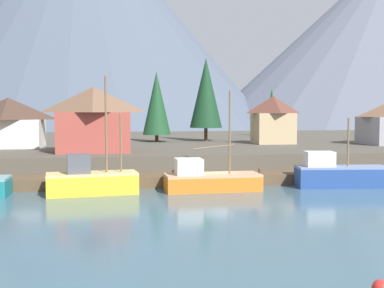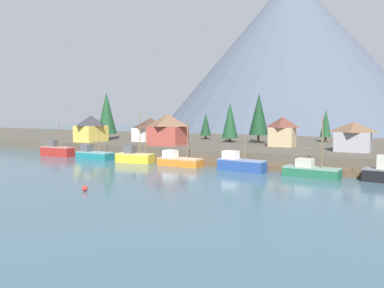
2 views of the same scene
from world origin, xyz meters
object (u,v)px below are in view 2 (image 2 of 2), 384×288
at_px(house_tan, 282,131).
at_px(conifer_mid_left, 326,123).
at_px(fishing_boat_green, 311,170).
at_px(conifer_near_right, 206,124).
at_px(channel_buoy, 85,188).
at_px(fishing_boat_orange, 179,161).
at_px(conifer_near_left, 259,114).
at_px(fishing_boat_blue, 240,164).
at_px(conifer_mid_right, 230,120).
at_px(fishing_boat_red, 57,150).
at_px(house_grey, 353,136).
at_px(conifer_back_left, 107,113).
at_px(house_red, 168,129).
at_px(house_white, 151,129).
at_px(fishing_boat_yellow, 134,157).
at_px(fishing_boat_teal, 94,155).
at_px(house_yellow, 91,128).

relative_size(house_tan, conifer_mid_left, 0.79).
bearing_deg(fishing_boat_green, conifer_near_right, 140.26).
bearing_deg(channel_buoy, conifer_mid_left, 74.96).
xyz_separation_m(fishing_boat_orange, conifer_near_left, (5.19, 28.55, 8.48)).
distance_m(conifer_near_left, conifer_near_right, 18.64).
bearing_deg(conifer_near_right, fishing_boat_green, -44.24).
bearing_deg(conifer_mid_left, fishing_boat_orange, -115.47).
relative_size(fishing_boat_blue, conifer_near_left, 0.70).
bearing_deg(conifer_mid_right, fishing_boat_blue, -63.34).
distance_m(fishing_boat_red, conifer_near_right, 40.11).
relative_size(house_grey, channel_buoy, 9.42).
relative_size(fishing_boat_orange, conifer_near_left, 0.72).
xyz_separation_m(house_grey, house_tan, (-14.44, 3.69, 0.44)).
xyz_separation_m(conifer_mid_left, conifer_back_left, (-55.24, -18.20, 2.61)).
bearing_deg(conifer_back_left, house_red, -19.55).
xyz_separation_m(fishing_boat_orange, house_tan, (12.99, 21.44, 4.79)).
height_order(house_white, conifer_mid_right, conifer_mid_right).
xyz_separation_m(house_red, channel_buoy, (11.72, -36.74, -5.71)).
bearing_deg(house_tan, fishing_boat_yellow, -136.79).
xyz_separation_m(fishing_boat_yellow, fishing_boat_green, (33.50, -0.05, -0.21)).
bearing_deg(house_tan, fishing_boat_orange, -121.20).
height_order(fishing_boat_yellow, house_grey, fishing_boat_yellow).
xyz_separation_m(fishing_boat_red, fishing_boat_teal, (11.47, -0.16, -0.29)).
bearing_deg(fishing_boat_blue, conifer_mid_left, 86.48).
bearing_deg(conifer_mid_right, channel_buoy, -86.09).
relative_size(fishing_boat_blue, channel_buoy, 11.99).
distance_m(fishing_boat_teal, conifer_back_left, 27.70).
xyz_separation_m(fishing_boat_blue, fishing_boat_green, (11.52, -0.26, -0.24)).
bearing_deg(fishing_boat_orange, conifer_mid_right, 93.08).
distance_m(fishing_boat_yellow, fishing_boat_green, 33.50).
height_order(fishing_boat_green, conifer_mid_left, conifer_mid_left).
distance_m(conifer_near_right, conifer_mid_right, 12.24).
xyz_separation_m(fishing_boat_green, house_grey, (3.94, 17.97, 4.37)).
relative_size(house_white, conifer_mid_right, 0.83).
bearing_deg(channel_buoy, house_grey, 58.67).
bearing_deg(fishing_boat_teal, conifer_mid_left, 44.81).
height_order(house_yellow, channel_buoy, house_yellow).
xyz_separation_m(conifer_near_left, conifer_mid_right, (-7.22, -0.63, -1.50)).
bearing_deg(conifer_near_left, fishing_boat_blue, -76.63).
height_order(fishing_boat_yellow, conifer_back_left, conifer_back_left).
bearing_deg(fishing_boat_teal, house_red, 47.86).
xyz_separation_m(conifer_near_right, conifer_mid_left, (31.06, 4.97, 0.55)).
bearing_deg(fishing_boat_teal, channel_buoy, -47.82).
bearing_deg(conifer_mid_left, house_white, -153.65).
xyz_separation_m(fishing_boat_red, conifer_mid_right, (30.35, 27.63, 6.69)).
xyz_separation_m(fishing_boat_orange, conifer_near_right, (-12.23, 34.55, 5.66)).
height_order(fishing_boat_red, conifer_back_left, conifer_back_left).
distance_m(house_red, conifer_mid_right, 17.97).
relative_size(house_tan, conifer_near_left, 0.53).
bearing_deg(conifer_near_right, fishing_boat_red, -120.46).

